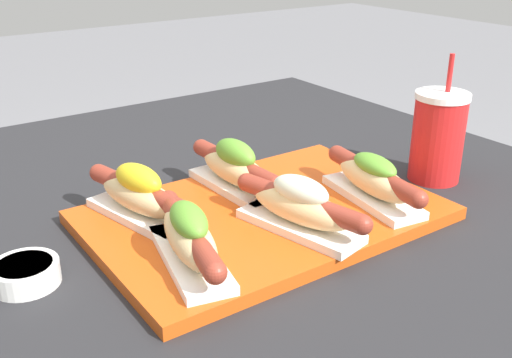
# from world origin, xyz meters

# --- Properties ---
(serving_tray) EXTENTS (0.48, 0.32, 0.02)m
(serving_tray) POSITION_xyz_m (0.05, -0.06, 0.70)
(serving_tray) COLOR #CC4C14
(serving_tray) RESTS_ON patio_table
(hot_dog_0) EXTENTS (0.10, 0.21, 0.07)m
(hot_dog_0) POSITION_xyz_m (-0.10, -0.13, 0.75)
(hot_dog_0) COLOR white
(hot_dog_0) RESTS_ON serving_tray
(hot_dog_1) EXTENTS (0.10, 0.21, 0.08)m
(hot_dog_1) POSITION_xyz_m (0.06, -0.14, 0.75)
(hot_dog_1) COLOR white
(hot_dog_1) RESTS_ON serving_tray
(hot_dog_2) EXTENTS (0.08, 0.21, 0.07)m
(hot_dog_2) POSITION_xyz_m (0.20, -0.13, 0.75)
(hot_dog_2) COLOR white
(hot_dog_2) RESTS_ON serving_tray
(hot_dog_3) EXTENTS (0.10, 0.21, 0.08)m
(hot_dog_3) POSITION_xyz_m (-0.10, 0.01, 0.75)
(hot_dog_3) COLOR white
(hot_dog_3) RESTS_ON serving_tray
(hot_dog_4) EXTENTS (0.07, 0.22, 0.08)m
(hot_dog_4) POSITION_xyz_m (0.06, 0.02, 0.75)
(hot_dog_4) COLOR white
(hot_dog_4) RESTS_ON serving_tray
(sauce_bowl) EXTENTS (0.08, 0.08, 0.03)m
(sauce_bowl) POSITION_xyz_m (-0.27, -0.03, 0.71)
(sauce_bowl) COLOR silver
(sauce_bowl) RESTS_ON patio_table
(drink_cup) EXTENTS (0.09, 0.09, 0.21)m
(drink_cup) POSITION_xyz_m (0.37, -0.10, 0.77)
(drink_cup) COLOR red
(drink_cup) RESTS_ON patio_table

